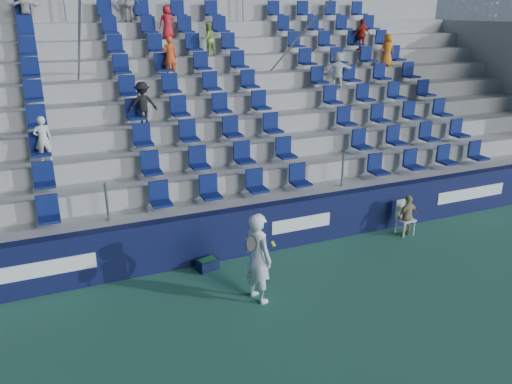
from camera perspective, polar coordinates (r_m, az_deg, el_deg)
ground at (r=9.79m, az=5.46°, el=-14.86°), size 70.00×70.00×0.00m
sponsor_wall at (r=11.98m, az=-1.52°, el=-4.54°), size 24.00×0.32×1.20m
grandstand at (r=16.12m, az=-8.27°, el=7.53°), size 24.00×8.17×6.63m
tennis_player at (r=10.02m, az=0.25°, el=-7.49°), size 0.72×0.79×1.90m
line_judge_chair at (r=13.69m, az=16.53°, el=-2.49°), size 0.42×0.43×0.92m
line_judge at (r=13.58m, az=16.92°, el=-2.58°), size 0.69×0.38×1.12m
ball_bin at (r=11.55m, az=-5.58°, el=-8.17°), size 0.53×0.42×0.26m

